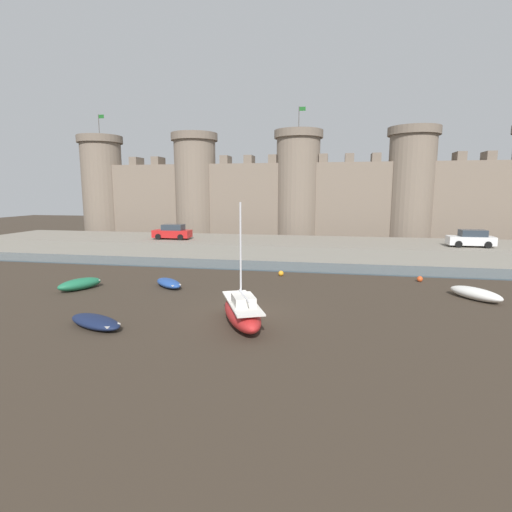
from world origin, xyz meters
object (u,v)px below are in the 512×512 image
at_px(rowboat_foreground_centre, 95,322).
at_px(car_quay_centre_east, 471,239).
at_px(sailboat_foreground_left, 242,311).
at_px(mooring_buoy_mid_mud, 281,273).
at_px(rowboat_midflat_right, 169,283).
at_px(mooring_buoy_near_shore, 420,279).
at_px(car_quay_east, 172,232).
at_px(rowboat_foreground_right, 475,293).
at_px(rowboat_near_channel_left, 80,284).

relative_size(rowboat_foreground_centre, car_quay_centre_east, 0.92).
bearing_deg(sailboat_foreground_left, mooring_buoy_mid_mud, 87.90).
relative_size(rowboat_midflat_right, mooring_buoy_mid_mud, 7.05).
distance_m(mooring_buoy_near_shore, mooring_buoy_mid_mud, 10.60).
height_order(rowboat_foreground_centre, car_quay_east, car_quay_east).
relative_size(mooring_buoy_near_shore, car_quay_centre_east, 0.10).
xyz_separation_m(rowboat_foreground_right, car_quay_east, (-26.28, 14.41, 1.95)).
bearing_deg(car_quay_centre_east, rowboat_midflat_right, -149.07).
bearing_deg(sailboat_foreground_left, mooring_buoy_near_shore, 47.57).
height_order(rowboat_foreground_right, car_quay_centre_east, car_quay_centre_east).
bearing_deg(rowboat_midflat_right, car_quay_east, 111.42).
height_order(mooring_buoy_near_shore, car_quay_centre_east, car_quay_centre_east).
xyz_separation_m(rowboat_near_channel_left, rowboat_midflat_right, (5.79, 1.83, -0.10)).
relative_size(car_quay_centre_east, car_quay_east, 1.00).
xyz_separation_m(rowboat_near_channel_left, mooring_buoy_mid_mud, (13.18, 7.15, -0.20)).
bearing_deg(rowboat_midflat_right, sailboat_foreground_left, -44.65).
bearing_deg(rowboat_near_channel_left, car_quay_east, 90.33).
bearing_deg(rowboat_foreground_right, mooring_buoy_near_shore, 117.43).
distance_m(sailboat_foreground_left, car_quay_centre_east, 27.61).
relative_size(rowboat_near_channel_left, rowboat_midflat_right, 1.10).
height_order(rowboat_near_channel_left, sailboat_foreground_left, sailboat_foreground_left).
distance_m(sailboat_foreground_left, car_quay_east, 25.41).
relative_size(rowboat_near_channel_left, car_quay_centre_east, 0.81).
bearing_deg(sailboat_foreground_left, rowboat_near_channel_left, 158.45).
distance_m(rowboat_foreground_centre, mooring_buoy_mid_mud, 15.96).
bearing_deg(rowboat_foreground_right, sailboat_foreground_left, -150.99).
bearing_deg(mooring_buoy_near_shore, rowboat_near_channel_left, -163.47).
xyz_separation_m(rowboat_midflat_right, rowboat_foreground_right, (20.39, 0.60, 0.08)).
xyz_separation_m(rowboat_midflat_right, mooring_buoy_mid_mud, (7.39, 5.32, -0.10)).
bearing_deg(car_quay_centre_east, mooring_buoy_near_shore, -124.05).
xyz_separation_m(rowboat_near_channel_left, car_quay_centre_east, (30.08, 16.38, 1.94)).
bearing_deg(rowboat_foreground_centre, sailboat_foreground_left, 14.56).
bearing_deg(rowboat_foreground_centre, car_quay_centre_east, 43.53).
distance_m(rowboat_near_channel_left, mooring_buoy_mid_mud, 15.00).
bearing_deg(rowboat_foreground_right, car_quay_centre_east, 74.39).
relative_size(mooring_buoy_mid_mud, car_quay_centre_east, 0.10).
height_order(rowboat_foreground_right, sailboat_foreground_left, sailboat_foreground_left).
xyz_separation_m(rowboat_foreground_centre, rowboat_near_channel_left, (-5.59, 6.88, 0.10)).
bearing_deg(rowboat_midflat_right, mooring_buoy_mid_mud, 35.78).
bearing_deg(car_quay_east, rowboat_foreground_centre, -76.53).
height_order(rowboat_foreground_centre, mooring_buoy_near_shore, rowboat_foreground_centre).
relative_size(rowboat_foreground_right, car_quay_east, 0.85).
bearing_deg(car_quay_east, rowboat_midflat_right, -68.58).
height_order(rowboat_midflat_right, mooring_buoy_near_shore, rowboat_midflat_right).
bearing_deg(rowboat_midflat_right, mooring_buoy_near_shore, 16.22).
xyz_separation_m(rowboat_midflat_right, car_quay_east, (-5.89, 15.01, 2.03)).
relative_size(sailboat_foreground_left, car_quay_centre_east, 1.52).
relative_size(rowboat_foreground_right, mooring_buoy_near_shore, 8.08).
distance_m(mooring_buoy_mid_mud, car_quay_east, 16.58).
distance_m(rowboat_near_channel_left, sailboat_foreground_left, 13.69).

